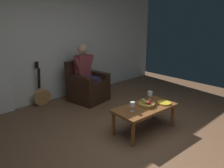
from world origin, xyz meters
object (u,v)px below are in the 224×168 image
at_px(coffee_table, 145,110).
at_px(decorative_dish, 164,103).
at_px(wine_glass_far, 132,105).
at_px(wine_glass_near, 150,94).
at_px(armchair, 87,87).
at_px(guitar, 42,96).
at_px(fruit_bowl, 146,104).
at_px(person_seated, 86,71).

distance_m(coffee_table, decorative_dish, 0.38).
height_order(wine_glass_far, decorative_dish, wine_glass_far).
bearing_deg(coffee_table, wine_glass_near, -154.97).
xyz_separation_m(wine_glass_near, wine_glass_far, (0.62, 0.13, 0.00)).
distance_m(wine_glass_far, decorative_dish, 0.66).
relative_size(coffee_table, wine_glass_far, 7.10).
xyz_separation_m(wine_glass_far, decorative_dish, (-0.64, 0.16, -0.10)).
bearing_deg(armchair, decorative_dish, 86.10).
xyz_separation_m(coffee_table, wine_glass_far, (0.29, -0.02, 0.17)).
relative_size(coffee_table, decorative_dish, 4.91).
distance_m(coffee_table, wine_glass_far, 0.34).
distance_m(guitar, wine_glass_near, 2.37).
bearing_deg(guitar, coffee_table, 109.04).
relative_size(fruit_bowl, decorative_dish, 1.21).
relative_size(person_seated, fruit_bowl, 4.77).
height_order(armchair, wine_glass_far, armchair).
xyz_separation_m(wine_glass_near, fruit_bowl, (0.28, 0.15, -0.07)).
xyz_separation_m(person_seated, fruit_bowl, (0.10, 1.81, -0.24)).
distance_m(guitar, wine_glass_far, 2.29).
distance_m(coffee_table, guitar, 2.37).
height_order(wine_glass_near, wine_glass_far, wine_glass_far).
height_order(person_seated, guitar, person_seated).
distance_m(armchair, person_seated, 0.37).
height_order(person_seated, fruit_bowl, person_seated).
relative_size(person_seated, guitar, 1.35).
relative_size(guitar, decorative_dish, 4.27).
height_order(guitar, decorative_dish, guitar).
xyz_separation_m(coffee_table, wine_glass_near, (-0.33, -0.15, 0.17)).
bearing_deg(wine_glass_near, armchair, -83.76).
xyz_separation_m(armchair, wine_glass_near, (-0.18, 1.66, 0.21)).
xyz_separation_m(coffee_table, decorative_dish, (-0.35, 0.14, 0.07)).
height_order(armchair, decorative_dish, armchair).
bearing_deg(armchair, person_seated, -90.00).
bearing_deg(guitar, person_seated, 155.56).
bearing_deg(armchair, wine_glass_near, 86.35).
relative_size(wine_glass_far, fruit_bowl, 0.57).
xyz_separation_m(armchair, guitar, (0.92, -0.42, -0.11)).
bearing_deg(wine_glass_far, person_seated, -103.54).
bearing_deg(wine_glass_far, decorative_dish, 166.14).
height_order(guitar, wine_glass_near, guitar).
xyz_separation_m(guitar, fruit_bowl, (-0.82, 2.23, 0.25)).
height_order(coffee_table, wine_glass_far, wine_glass_far).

